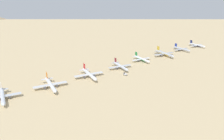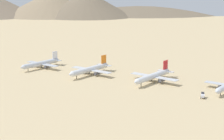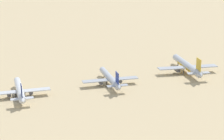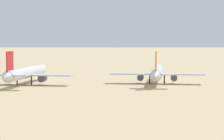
% 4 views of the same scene
% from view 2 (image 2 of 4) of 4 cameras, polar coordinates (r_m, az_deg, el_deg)
% --- Properties ---
extents(parked_jet_0, '(48.39, 39.26, 13.96)m').
position_cam_2_polar(parked_jet_0, '(340.68, -11.35, 1.03)').
color(parked_jet_0, silver).
rests_on(parked_jet_0, ground).
extents(parked_jet_1, '(51.92, 42.11, 14.99)m').
position_cam_2_polar(parked_jet_1, '(308.12, -3.55, 0.10)').
color(parked_jet_1, silver).
rests_on(parked_jet_1, ground).
extents(parked_jet_2, '(52.23, 42.41, 15.06)m').
position_cam_2_polar(parked_jet_2, '(285.33, 6.69, -0.99)').
color(parked_jet_2, silver).
rests_on(parked_jet_2, ground).
extents(service_truck, '(5.68, 4.35, 3.90)m').
position_cam_2_polar(service_truck, '(250.75, 14.45, -3.97)').
color(service_truck, silver).
rests_on(service_truck, ground).
extents(desert_hill_1, '(257.04, 257.04, 70.76)m').
position_cam_2_polar(desert_hill_1, '(994.37, -4.08, 10.64)').
color(desert_hill_1, '#70604C').
rests_on(desert_hill_1, ground).
extents(desert_hill_3, '(284.14, 284.14, 69.15)m').
position_cam_2_polar(desert_hill_3, '(1038.47, -9.73, 10.54)').
color(desert_hill_3, '#8C775B').
rests_on(desert_hill_3, ground).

